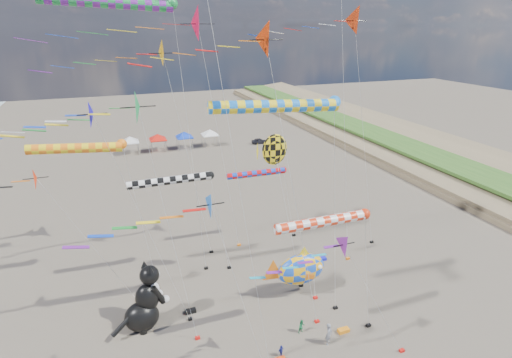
{
  "coord_description": "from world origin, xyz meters",
  "views": [
    {
      "loc": [
        -8.99,
        -14.3,
        22.21
      ],
      "look_at": [
        0.8,
        12.0,
        11.39
      ],
      "focal_mm": 28.0,
      "sensor_mm": 36.0,
      "label": 1
    }
  ],
  "objects": [
    {
      "name": "windsock_3",
      "position": [
        1.43,
        8.97,
        17.36
      ],
      "size": [
        10.27,
        0.86,
        17.85
      ],
      "color": "blue",
      "rests_on": "ground"
    },
    {
      "name": "delta_kite_3",
      "position": [
        -9.57,
        11.87,
        16.98
      ],
      "size": [
        10.28,
        1.89,
        18.3
      ],
      "color": "#2014D8",
      "rests_on": "ground"
    },
    {
      "name": "angelfish_kite",
      "position": [
        3.26,
        14.74,
        12.54
      ],
      "size": [
        3.74,
        3.02,
        13.96
      ],
      "color": "yellow",
      "rests_on": "ground"
    },
    {
      "name": "delta_kite_7",
      "position": [
        -1.06,
        21.57,
        22.21
      ],
      "size": [
        15.79,
        3.26,
        24.06
      ],
      "color": "#F90A3D",
      "rests_on": "ground"
    },
    {
      "name": "delta_kite_2",
      "position": [
        -14.25,
        15.86,
        11.65
      ],
      "size": [
        11.24,
        1.87,
        12.95
      ],
      "color": "#FF2D08",
      "rests_on": "ground"
    },
    {
      "name": "delta_kite_6",
      "position": [
        -8.22,
        9.59,
        17.47
      ],
      "size": [
        9.82,
        2.32,
        18.9
      ],
      "color": "#189348",
      "rests_on": "ground"
    },
    {
      "name": "delta_kite_1",
      "position": [
        -5.62,
        21.24,
        19.78
      ],
      "size": [
        13.86,
        2.58,
        21.35
      ],
      "color": "#FFB007",
      "rests_on": "ground"
    },
    {
      "name": "windsock_2",
      "position": [
        -7.65,
        18.48,
        23.64
      ],
      "size": [
        10.85,
        0.82,
        24.14
      ],
      "color": "#1A903D",
      "rests_on": "ground"
    },
    {
      "name": "kite_bag_3",
      "position": [
        -4.72,
        12.74,
        0.15
      ],
      "size": [
        0.9,
        0.44,
        0.3
      ],
      "primitive_type": "cube",
      "color": "black",
      "rests_on": "ground"
    },
    {
      "name": "parked_car",
      "position": [
        18.68,
        58.0,
        0.55
      ],
      "size": [
        3.38,
        1.81,
        1.09
      ],
      "primitive_type": "imported",
      "rotation": [
        0.0,
        0.0,
        1.4
      ],
      "color": "#26262D",
      "rests_on": "ground"
    },
    {
      "name": "delta_kite_8",
      "position": [
        3.62,
        3.17,
        9.41
      ],
      "size": [
        9.89,
        1.66,
        10.64
      ],
      "color": "#801F91",
      "rests_on": "ground"
    },
    {
      "name": "kite_bag_2",
      "position": [
        9.35,
        15.91,
        0.15
      ],
      "size": [
        0.9,
        0.44,
        0.3
      ],
      "primitive_type": "cube",
      "color": "#1618DE",
      "rests_on": "ground"
    },
    {
      "name": "person_adult",
      "position": [
        4.22,
        5.74,
        0.9
      ],
      "size": [
        0.77,
        0.76,
        1.79
      ],
      "primitive_type": "imported",
      "rotation": [
        0.0,
        0.0,
        0.73
      ],
      "color": "gray",
      "rests_on": "ground"
    },
    {
      "name": "tent_row",
      "position": [
        1.5,
        60.0,
        3.15
      ],
      "size": [
        19.2,
        4.2,
        3.8
      ],
      "color": "white",
      "rests_on": "ground"
    },
    {
      "name": "child_green",
      "position": [
        2.88,
        7.47,
        0.58
      ],
      "size": [
        0.65,
        0.56,
        1.15
      ],
      "primitive_type": "imported",
      "rotation": [
        0.0,
        0.0,
        0.25
      ],
      "color": "#217F46",
      "rests_on": "ground"
    },
    {
      "name": "kite_bag_1",
      "position": [
        5.94,
        6.38,
        0.15
      ],
      "size": [
        0.9,
        0.44,
        0.3
      ],
      "primitive_type": "cube",
      "color": "orange",
      "rests_on": "ground"
    },
    {
      "name": "fish_inflatable",
      "position": [
        4.79,
        11.73,
        2.63
      ],
      "size": [
        5.82,
        2.31,
        4.83
      ],
      "color": "blue",
      "rests_on": "ground"
    },
    {
      "name": "delta_kite_0",
      "position": [
        -0.67,
        8.05,
        21.26
      ],
      "size": [
        11.63,
        2.27,
        22.69
      ],
      "color": "red",
      "rests_on": "ground"
    },
    {
      "name": "windsock_4",
      "position": [
        4.69,
        21.45,
        8.06
      ],
      "size": [
        7.76,
        0.68,
        8.46
      ],
      "color": "red",
      "rests_on": "ground"
    },
    {
      "name": "cat_inflatable",
      "position": [
        -8.27,
        12.39,
        2.72
      ],
      "size": [
        4.5,
        3.44,
        5.45
      ],
      "primitive_type": null,
      "rotation": [
        0.0,
        0.0,
        0.4
      ],
      "color": "black",
      "rests_on": "ground"
    },
    {
      "name": "windsock_0",
      "position": [
        3.68,
        6.22,
        10.07
      ],
      "size": [
        8.34,
        0.76,
        10.5
      ],
      "color": "red",
      "rests_on": "ground"
    },
    {
      "name": "windsock_5",
      "position": [
        -11.42,
        19.28,
        13.04
      ],
      "size": [
        8.75,
        0.84,
        13.51
      ],
      "color": "orange",
      "rests_on": "ground"
    },
    {
      "name": "delta_kite_5",
      "position": [
        12.35,
        17.08,
        22.43
      ],
      "size": [
        12.26,
        2.69,
        24.02
      ],
      "color": "red",
      "rests_on": "ground"
    },
    {
      "name": "child_blue",
      "position": [
        0.42,
        5.84,
        0.48
      ],
      "size": [
        0.61,
        0.41,
        0.96
      ],
      "primitive_type": "imported",
      "rotation": [
        0.0,
        0.0,
        0.33
      ],
      "color": "#26309B",
      "rests_on": "ground"
    },
    {
      "name": "windsock_1",
      "position": [
        -4.48,
        17.79,
        9.88
      ],
      "size": [
        8.71,
        0.74,
        10.3
      ],
      "color": "black",
      "rests_on": "ground"
    },
    {
      "name": "delta_kite_4",
      "position": [
        -5.16,
        3.17,
        13.17
      ],
      "size": [
        9.16,
        1.65,
        14.43
      ],
      "color": "blue",
      "rests_on": "ground"
    }
  ]
}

